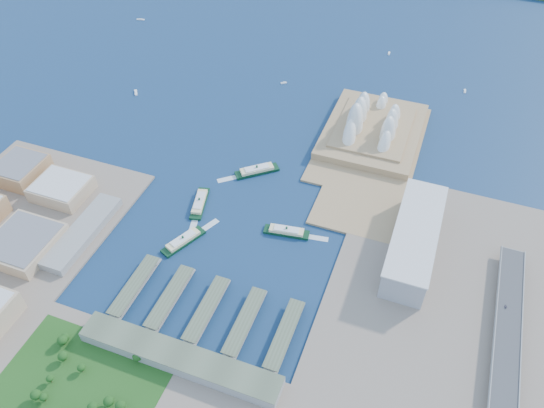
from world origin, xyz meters
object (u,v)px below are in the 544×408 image
at_px(opera_house, 375,117).
at_px(ferry_b, 257,169).
at_px(toaster_building, 414,240).
at_px(ferry_c, 183,239).
at_px(ferry_d, 287,230).
at_px(car_c, 506,306).
at_px(ferry_a, 199,201).

bearing_deg(opera_house, ferry_b, -133.13).
height_order(opera_house, toaster_building, opera_house).
bearing_deg(ferry_c, ferry_b, -78.32).
relative_size(opera_house, ferry_d, 3.38).
relative_size(opera_house, ferry_c, 3.24).
bearing_deg(opera_house, ferry_c, -119.62).
xyz_separation_m(toaster_building, ferry_b, (-214.33, 67.28, -14.99)).
bearing_deg(car_c, toaster_building, -27.60).
bearing_deg(opera_house, car_c, -52.93).
bearing_deg(ferry_d, ferry_b, 30.91).
relative_size(ferry_c, car_c, 13.66).
relative_size(toaster_building, ferry_a, 2.80).
distance_m(ferry_d, car_c, 244.79).
height_order(opera_house, ferry_c, opera_house).
distance_m(toaster_building, ferry_a, 258.89).
bearing_deg(toaster_building, ferry_b, 162.57).
relative_size(ferry_c, ferry_d, 1.04).
bearing_deg(ferry_a, ferry_d, -17.74).
bearing_deg(ferry_b, opera_house, 97.12).
relative_size(ferry_a, ferry_d, 1.04).
bearing_deg(ferry_c, opera_house, -94.93).
bearing_deg(toaster_building, car_c, -27.60).
xyz_separation_m(toaster_building, ferry_c, (-247.81, -77.59, -15.24)).
relative_size(ferry_a, ferry_c, 1.00).
xyz_separation_m(opera_house, ferry_c, (-157.81, -277.59, -26.74)).
bearing_deg(ferry_a, toaster_building, -10.72).
xyz_separation_m(ferry_b, ferry_d, (72.69, -89.41, -0.47)).
xyz_separation_m(opera_house, car_c, (191.00, -252.80, -16.56)).
bearing_deg(toaster_building, ferry_d, -171.12).
bearing_deg(car_c, ferry_d, -7.21).
height_order(ferry_a, ferry_d, ferry_a).
height_order(toaster_building, car_c, toaster_building).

